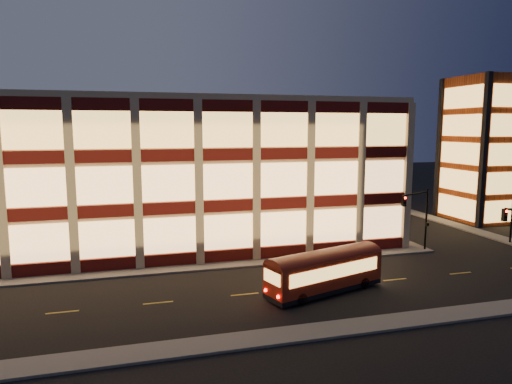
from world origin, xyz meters
name	(u,v)px	position (x,y,z in m)	size (l,w,h in m)	color
ground	(179,273)	(0.00, 0.00, 0.00)	(200.00, 200.00, 0.00)	black
sidewalk_office_south	(141,272)	(-3.00, 1.00, 0.07)	(54.00, 2.00, 0.15)	#514F4C
sidewalk_office_east	(344,218)	(23.00, 17.00, 0.07)	(2.00, 30.00, 0.15)	#514F4C
sidewalk_tower_west	(418,214)	(34.00, 17.00, 0.07)	(2.00, 30.00, 0.15)	#514F4C
sidewalk_near	(204,346)	(0.00, -13.00, 0.07)	(100.00, 2.00, 0.15)	#514F4C
office_building	(136,168)	(-2.91, 16.91, 7.25)	(50.45, 30.45, 14.50)	tan
stair_tower	(487,149)	(39.95, 11.95, 8.99)	(8.60, 8.60, 18.00)	#8C3814
traffic_signal_far	(419,210)	(22.21, 0.24, 4.11)	(3.79, 1.87, 6.00)	black
trolley_bus	(325,269)	(9.63, -7.03, 1.71)	(9.37, 4.91, 3.09)	maroon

